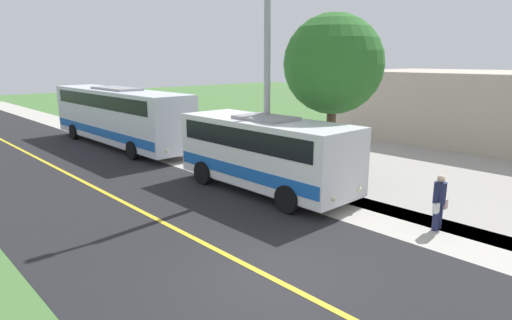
# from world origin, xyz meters

# --- Properties ---
(ground_plane) EXTENTS (120.00, 120.00, 0.00)m
(ground_plane) POSITION_xyz_m (0.00, 0.00, 0.00)
(ground_plane) COLOR #477238
(road_surface) EXTENTS (8.00, 100.00, 0.01)m
(road_surface) POSITION_xyz_m (0.00, 0.00, 0.00)
(road_surface) COLOR black
(road_surface) RESTS_ON ground
(sidewalk) EXTENTS (2.40, 100.00, 0.01)m
(sidewalk) POSITION_xyz_m (-5.20, 0.00, 0.00)
(sidewalk) COLOR #B2ADA3
(sidewalk) RESTS_ON ground
(road_centre_line) EXTENTS (0.16, 100.00, 0.00)m
(road_centre_line) POSITION_xyz_m (0.00, 0.00, 0.01)
(road_centre_line) COLOR gold
(road_centre_line) RESTS_ON ground
(shuttle_bus_front) EXTENTS (2.64, 7.26, 2.74)m
(shuttle_bus_front) POSITION_xyz_m (-4.50, -4.80, 1.51)
(shuttle_bus_front) COLOR white
(shuttle_bus_front) RESTS_ON ground
(transit_bus_rear) EXTENTS (2.57, 12.07, 3.22)m
(transit_bus_rear) POSITION_xyz_m (-4.46, -16.45, 1.77)
(transit_bus_rear) COLOR silver
(transit_bus_rear) RESTS_ON ground
(pedestrian_with_bags) EXTENTS (0.72, 0.34, 1.60)m
(pedestrian_with_bags) POSITION_xyz_m (-5.43, 1.24, 0.85)
(pedestrian_with_bags) COLOR #1E2347
(pedestrian_with_bags) RESTS_ON ground
(street_light_pole) EXTENTS (1.97, 0.24, 8.86)m
(street_light_pole) POSITION_xyz_m (-4.89, -5.25, 4.85)
(street_light_pole) COLOR #9E9EA3
(street_light_pole) RESTS_ON ground
(tree_curbside) EXTENTS (3.79, 3.79, 6.44)m
(tree_curbside) POSITION_xyz_m (-7.40, -4.11, 4.52)
(tree_curbside) COLOR brown
(tree_curbside) RESTS_ON ground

